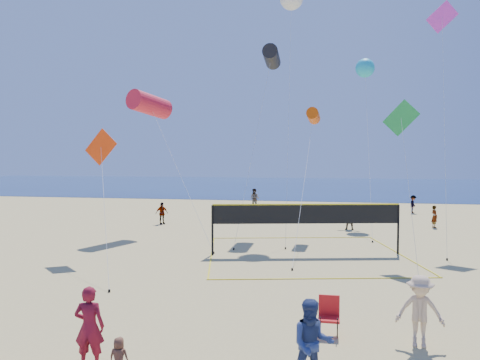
# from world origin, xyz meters

# --- Properties ---
(ground) EXTENTS (120.00, 120.00, 0.00)m
(ground) POSITION_xyz_m (0.00, 0.00, 0.00)
(ground) COLOR tan
(ground) RESTS_ON ground
(ocean) EXTENTS (140.00, 50.00, 0.03)m
(ocean) POSITION_xyz_m (0.00, 62.00, 0.01)
(ocean) COLOR navy
(ocean) RESTS_ON ground
(woman) EXTENTS (0.73, 0.54, 1.82)m
(woman) POSITION_xyz_m (-3.47, -1.55, 0.91)
(woman) COLOR maroon
(woman) RESTS_ON ground
(toddler) EXTENTS (0.38, 0.26, 0.76)m
(toddler) POSITION_xyz_m (-2.08, -3.06, 0.98)
(toddler) COLOR brown
(toddler) RESTS_ON seawall
(bystander_a) EXTENTS (0.98, 0.82, 1.81)m
(bystander_a) POSITION_xyz_m (1.41, -1.60, 0.91)
(bystander_a) COLOR navy
(bystander_a) RESTS_ON ground
(bystander_b) EXTENTS (1.21, 0.78, 1.77)m
(bystander_b) POSITION_xyz_m (3.96, 0.95, 0.89)
(bystander_b) COLOR #CFAD8A
(bystander_b) RESTS_ON ground
(far_person_0) EXTENTS (0.89, 0.86, 1.50)m
(far_person_0) POSITION_xyz_m (-9.36, 19.44, 0.75)
(far_person_0) COLOR gray
(far_person_0) RESTS_ON ground
(far_person_1) EXTENTS (1.50, 0.65, 1.56)m
(far_person_1) POSITION_xyz_m (3.20, 19.32, 0.78)
(far_person_1) COLOR gray
(far_person_1) RESTS_ON ground
(far_person_2) EXTENTS (0.49, 0.61, 1.45)m
(far_person_2) POSITION_xyz_m (8.68, 21.08, 0.72)
(far_person_2) COLOR gray
(far_person_2) RESTS_ON ground
(far_person_3) EXTENTS (0.98, 0.83, 1.78)m
(far_person_3) POSITION_xyz_m (-4.45, 29.72, 0.89)
(far_person_3) COLOR gray
(far_person_3) RESTS_ON ground
(far_person_4) EXTENTS (0.85, 1.08, 1.46)m
(far_person_4) POSITION_xyz_m (8.74, 28.88, 0.73)
(far_person_4) COLOR gray
(far_person_4) RESTS_ON ground
(camp_chair) EXTENTS (0.55, 0.68, 1.12)m
(camp_chair) POSITION_xyz_m (1.77, 1.33, 0.57)
(camp_chair) COLOR red
(camp_chair) RESTS_ON ground
(volleyball_net) EXTENTS (10.71, 10.60, 2.42)m
(volleyball_net) POSITION_xyz_m (0.76, 11.26, 1.66)
(volleyball_net) COLOR black
(volleyball_net) RESTS_ON ground
(kite_0) EXTENTS (6.46, 7.17, 8.60)m
(kite_0) POSITION_xyz_m (-8.88, 16.17, 7.79)
(kite_0) COLOR red
(kite_0) RESTS_ON ground
(kite_1) EXTENTS (1.59, 8.32, 11.56)m
(kite_1) POSITION_xyz_m (-1.76, 18.80, 10.92)
(kite_1) COLOR black
(kite_1) RESTS_ON ground
(kite_2) EXTENTS (1.02, 9.75, 7.48)m
(kite_2) POSITION_xyz_m (0.93, 16.85, 7.01)
(kite_2) COLOR #D04805
(kite_2) RESTS_ON ground
(kite_3) EXTENTS (3.99, 5.81, 5.97)m
(kite_3) POSITION_xyz_m (-8.57, 9.19, 4.87)
(kite_3) COLOR #F23B0B
(kite_3) RESTS_ON ground
(kite_4) EXTENTS (1.54, 4.27, 7.22)m
(kite_4) POSITION_xyz_m (5.00, 11.04, 6.10)
(kite_4) COLOR green
(kite_4) RESTS_ON ground
(kite_5) EXTENTS (1.79, 5.92, 13.23)m
(kite_5) POSITION_xyz_m (7.87, 16.52, 11.63)
(kite_5) COLOR #F23CD8
(kite_5) RESTS_ON ground
(kite_7) EXTENTS (1.54, 9.73, 11.63)m
(kite_7) POSITION_xyz_m (4.39, 23.89, 10.95)
(kite_7) COLOR #1CAFD2
(kite_7) RESTS_ON ground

